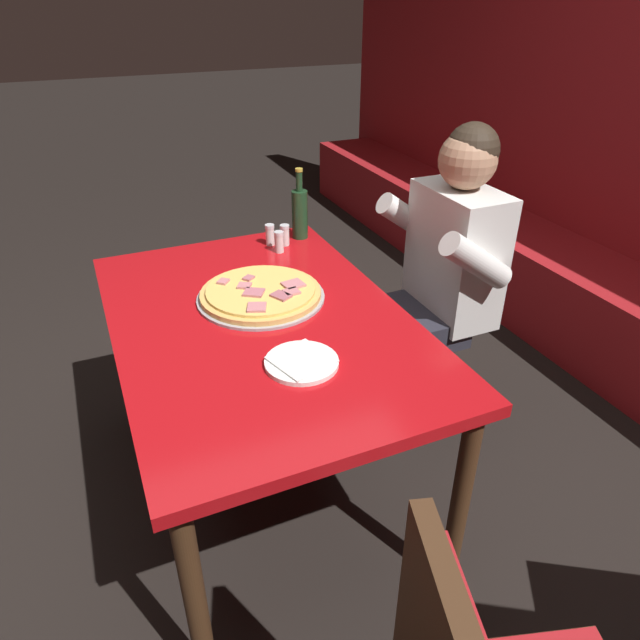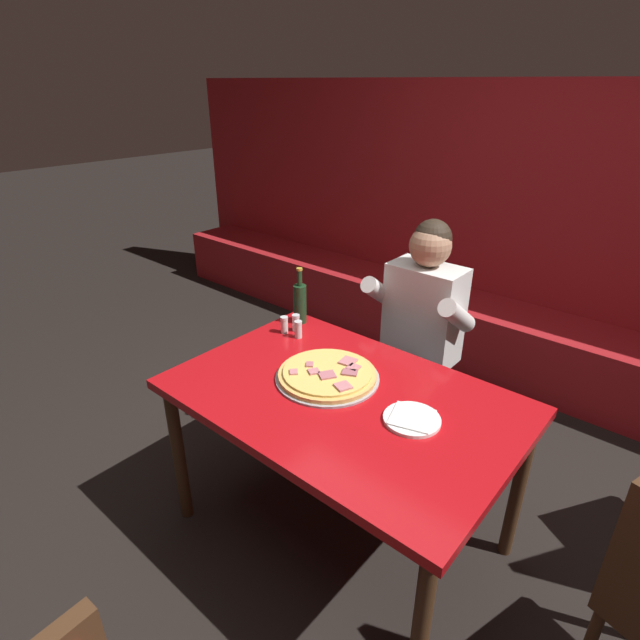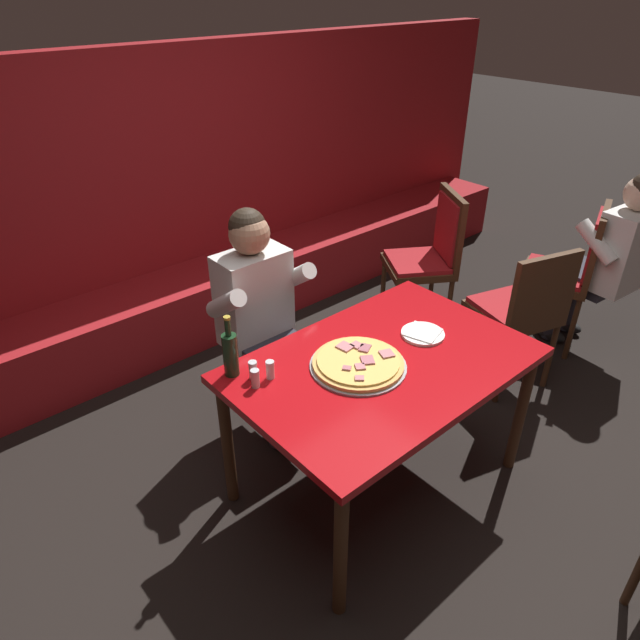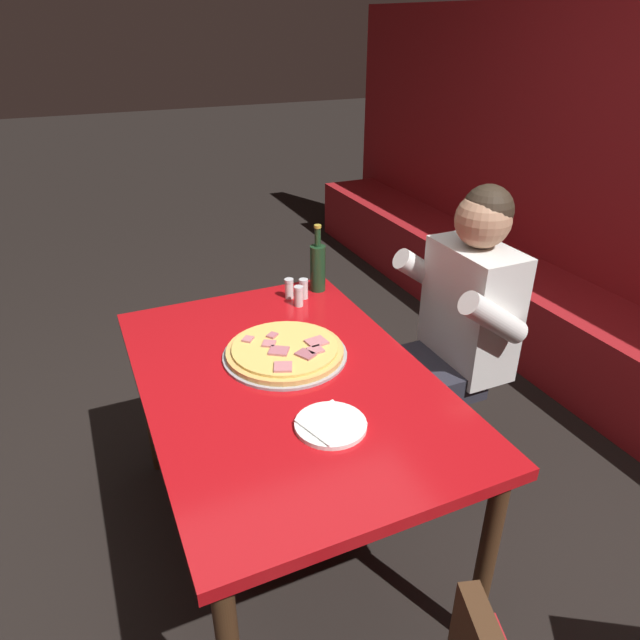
{
  "view_description": "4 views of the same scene",
  "coord_description": "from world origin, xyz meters",
  "px_view_note": "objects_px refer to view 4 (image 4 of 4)",
  "views": [
    {
      "loc": [
        1.53,
        -0.45,
        1.68
      ],
      "look_at": [
        0.08,
        0.18,
        0.75
      ],
      "focal_mm": 32.0,
      "sensor_mm": 36.0,
      "label": 1
    },
    {
      "loc": [
        1.01,
        -1.31,
        1.88
      ],
      "look_at": [
        -0.24,
        0.15,
        0.95
      ],
      "focal_mm": 28.0,
      "sensor_mm": 36.0,
      "label": 2
    },
    {
      "loc": [
        -1.6,
        -1.39,
        2.26
      ],
      "look_at": [
        -0.14,
        0.28,
        0.9
      ],
      "focal_mm": 32.0,
      "sensor_mm": 36.0,
      "label": 3
    },
    {
      "loc": [
        1.48,
        -0.53,
        1.8
      ],
      "look_at": [
        -0.05,
        0.15,
        0.91
      ],
      "focal_mm": 32.0,
      "sensor_mm": 36.0,
      "label": 4
    }
  ],
  "objects_px": {
    "main_dining_table": "(286,396)",
    "shaker_parmesan": "(299,297)",
    "plate_white_paper": "(331,424)",
    "diner_seated_blue_shirt": "(451,329)",
    "shaker_oregano": "(304,290)",
    "shaker_red_pepper_flakes": "(289,289)",
    "pizza": "(285,351)",
    "beer_bottle": "(318,266)"
  },
  "relations": [
    {
      "from": "shaker_oregano",
      "to": "shaker_red_pepper_flakes",
      "type": "distance_m",
      "value": 0.06
    },
    {
      "from": "shaker_oregano",
      "to": "shaker_red_pepper_flakes",
      "type": "relative_size",
      "value": 1.0
    },
    {
      "from": "main_dining_table",
      "to": "pizza",
      "type": "height_order",
      "value": "pizza"
    },
    {
      "from": "pizza",
      "to": "shaker_red_pepper_flakes",
      "type": "height_order",
      "value": "shaker_red_pepper_flakes"
    },
    {
      "from": "main_dining_table",
      "to": "shaker_red_pepper_flakes",
      "type": "bearing_deg",
      "value": 157.21
    },
    {
      "from": "plate_white_paper",
      "to": "shaker_red_pepper_flakes",
      "type": "xyz_separation_m",
      "value": [
        -0.84,
        0.2,
        0.03
      ]
    },
    {
      "from": "beer_bottle",
      "to": "diner_seated_blue_shirt",
      "type": "relative_size",
      "value": 0.23
    },
    {
      "from": "beer_bottle",
      "to": "shaker_oregano",
      "type": "xyz_separation_m",
      "value": [
        0.05,
        -0.09,
        -0.07
      ]
    },
    {
      "from": "main_dining_table",
      "to": "shaker_oregano",
      "type": "distance_m",
      "value": 0.6
    },
    {
      "from": "shaker_oregano",
      "to": "shaker_red_pepper_flakes",
      "type": "height_order",
      "value": "same"
    },
    {
      "from": "main_dining_table",
      "to": "plate_white_paper",
      "type": "distance_m",
      "value": 0.31
    },
    {
      "from": "shaker_red_pepper_flakes",
      "to": "diner_seated_blue_shirt",
      "type": "xyz_separation_m",
      "value": [
        0.42,
        0.53,
        -0.09
      ]
    },
    {
      "from": "plate_white_paper",
      "to": "diner_seated_blue_shirt",
      "type": "xyz_separation_m",
      "value": [
        -0.42,
        0.73,
        -0.06
      ]
    },
    {
      "from": "shaker_parmesan",
      "to": "diner_seated_blue_shirt",
      "type": "bearing_deg",
      "value": 56.72
    },
    {
      "from": "pizza",
      "to": "plate_white_paper",
      "type": "height_order",
      "value": "pizza"
    },
    {
      "from": "main_dining_table",
      "to": "plate_white_paper",
      "type": "relative_size",
      "value": 6.48
    },
    {
      "from": "beer_bottle",
      "to": "shaker_red_pepper_flakes",
      "type": "bearing_deg",
      "value": -80.08
    },
    {
      "from": "shaker_red_pepper_flakes",
      "to": "main_dining_table",
      "type": "bearing_deg",
      "value": -22.79
    },
    {
      "from": "shaker_red_pepper_flakes",
      "to": "diner_seated_blue_shirt",
      "type": "height_order",
      "value": "diner_seated_blue_shirt"
    },
    {
      "from": "main_dining_table",
      "to": "shaker_parmesan",
      "type": "relative_size",
      "value": 15.82
    },
    {
      "from": "main_dining_table",
      "to": "pizza",
      "type": "bearing_deg",
      "value": 158.5
    },
    {
      "from": "shaker_parmesan",
      "to": "diner_seated_blue_shirt",
      "type": "distance_m",
      "value": 0.62
    },
    {
      "from": "plate_white_paper",
      "to": "diner_seated_blue_shirt",
      "type": "distance_m",
      "value": 0.84
    },
    {
      "from": "plate_white_paper",
      "to": "shaker_parmesan",
      "type": "relative_size",
      "value": 2.44
    },
    {
      "from": "plate_white_paper",
      "to": "shaker_oregano",
      "type": "distance_m",
      "value": 0.86
    },
    {
      "from": "plate_white_paper",
      "to": "shaker_parmesan",
      "type": "bearing_deg",
      "value": 164.45
    },
    {
      "from": "pizza",
      "to": "shaker_oregano",
      "type": "distance_m",
      "value": 0.47
    },
    {
      "from": "pizza",
      "to": "shaker_parmesan",
      "type": "bearing_deg",
      "value": 150.83
    },
    {
      "from": "plate_white_paper",
      "to": "shaker_red_pepper_flakes",
      "type": "height_order",
      "value": "shaker_red_pepper_flakes"
    },
    {
      "from": "pizza",
      "to": "shaker_oregano",
      "type": "bearing_deg",
      "value": 149.4
    },
    {
      "from": "main_dining_table",
      "to": "beer_bottle",
      "type": "xyz_separation_m",
      "value": [
        -0.57,
        0.37,
        0.19
      ]
    },
    {
      "from": "shaker_parmesan",
      "to": "beer_bottle",
      "type": "bearing_deg",
      "value": 129.42
    },
    {
      "from": "shaker_red_pepper_flakes",
      "to": "beer_bottle",
      "type": "bearing_deg",
      "value": 99.92
    },
    {
      "from": "plate_white_paper",
      "to": "diner_seated_blue_shirt",
      "type": "height_order",
      "value": "diner_seated_blue_shirt"
    },
    {
      "from": "shaker_oregano",
      "to": "shaker_parmesan",
      "type": "relative_size",
      "value": 1.0
    },
    {
      "from": "beer_bottle",
      "to": "diner_seated_blue_shirt",
      "type": "distance_m",
      "value": 0.61
    },
    {
      "from": "beer_bottle",
      "to": "shaker_oregano",
      "type": "distance_m",
      "value": 0.12
    },
    {
      "from": "beer_bottle",
      "to": "shaker_red_pepper_flakes",
      "type": "height_order",
      "value": "beer_bottle"
    },
    {
      "from": "pizza",
      "to": "diner_seated_blue_shirt",
      "type": "distance_m",
      "value": 0.71
    },
    {
      "from": "beer_bottle",
      "to": "shaker_red_pepper_flakes",
      "type": "relative_size",
      "value": 3.4
    },
    {
      "from": "beer_bottle",
      "to": "shaker_parmesan",
      "type": "xyz_separation_m",
      "value": [
        0.11,
        -0.13,
        -0.07
      ]
    },
    {
      "from": "plate_white_paper",
      "to": "beer_bottle",
      "type": "distance_m",
      "value": 0.94
    }
  ]
}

